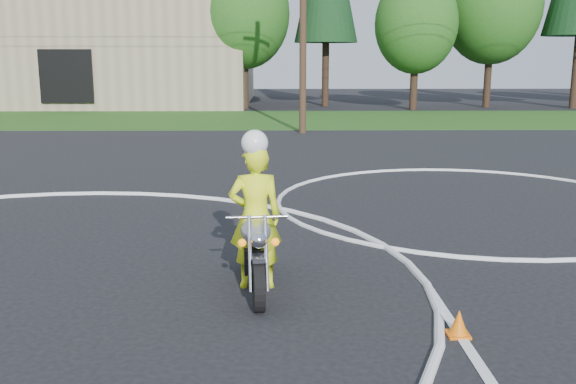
{
  "coord_description": "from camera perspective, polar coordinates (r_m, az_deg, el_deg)",
  "views": [
    {
      "loc": [
        4.01,
        -5.11,
        2.98
      ],
      "look_at": [
        4.15,
        3.92,
        1.1
      ],
      "focal_mm": 40.0,
      "sensor_mm": 36.0,
      "label": 1
    }
  ],
  "objects": [
    {
      "name": "utility_poles",
      "position": [
        26.22,
        1.35,
        16.62
      ],
      "size": [
        41.6,
        1.12,
        10.0
      ],
      "color": "#473321",
      "rests_on": "ground"
    },
    {
      "name": "rider_primary_grp",
      "position": [
        8.37,
        -2.93,
        -1.84
      ],
      "size": [
        0.73,
        0.51,
        2.1
      ],
      "rotation": [
        0.0,
        0.0,
        0.09
      ],
      "color": "#E9FF1A",
      "rests_on": "ground"
    },
    {
      "name": "course_markings",
      "position": [
        10.09,
        -11.39,
        -5.61
      ],
      "size": [
        19.05,
        19.05,
        0.12
      ],
      "color": "silver",
      "rests_on": "ground"
    },
    {
      "name": "primary_motorcycle",
      "position": [
        8.36,
        -2.88,
        -5.16
      ],
      "size": [
        0.75,
        2.16,
        1.13
      ],
      "rotation": [
        0.0,
        0.0,
        0.09
      ],
      "color": "black",
      "rests_on": "ground"
    },
    {
      "name": "traffic_cones",
      "position": [
        8.56,
        13.04,
        -7.98
      ],
      "size": [
        19.77,
        14.21,
        0.3
      ],
      "color": "orange",
      "rests_on": "ground"
    },
    {
      "name": "grass_strip",
      "position": [
        32.5,
        -8.0,
        6.42
      ],
      "size": [
        120.0,
        10.0,
        0.02
      ],
      "primitive_type": "cube",
      "color": "#1E4714",
      "rests_on": "ground"
    }
  ]
}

